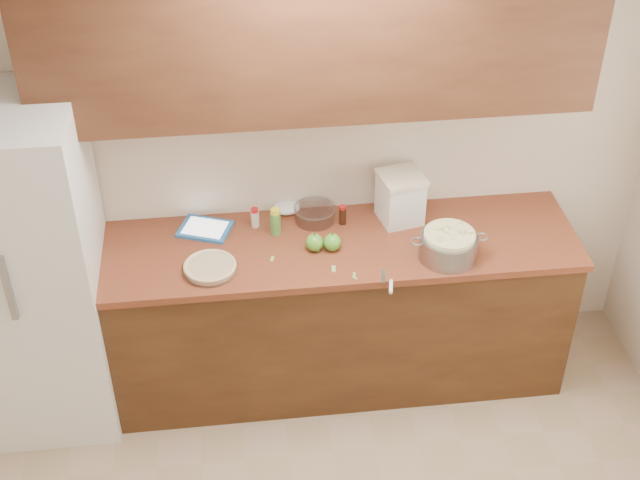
{
  "coord_description": "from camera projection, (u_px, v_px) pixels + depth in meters",
  "views": [
    {
      "loc": [
        -0.42,
        -2.09,
        3.64
      ],
      "look_at": [
        -0.0,
        1.43,
        0.98
      ],
      "focal_mm": 50.0,
      "sensor_mm": 36.0,
      "label": 1
    }
  ],
  "objects": [
    {
      "name": "fridge",
      "position": [
        28.0,
        272.0,
        4.35
      ],
      "size": [
        0.7,
        0.7,
        1.8
      ],
      "primitive_type": "cube",
      "color": "white",
      "rests_on": "ground"
    },
    {
      "name": "vanilla_bottle",
      "position": [
        343.0,
        215.0,
        4.62
      ],
      "size": [
        0.04,
        0.04,
        0.11
      ],
      "rotation": [
        0.0,
        0.0,
        0.1
      ],
      "color": "black",
      "rests_on": "counter_run"
    },
    {
      "name": "peel_d",
      "position": [
        316.0,
        250.0,
        4.46
      ],
      "size": [
        0.04,
        0.03,
        0.0
      ],
      "primitive_type": "cube",
      "rotation": [
        0.0,
        0.0,
        -0.48
      ],
      "color": "#85BB5B",
      "rests_on": "counter_run"
    },
    {
      "name": "flour_canister",
      "position": [
        400.0,
        197.0,
        4.6
      ],
      "size": [
        0.26,
        0.26,
        0.27
      ],
      "rotation": [
        0.0,
        0.0,
        0.21
      ],
      "color": "white",
      "rests_on": "counter_run"
    },
    {
      "name": "paring_knife",
      "position": [
        390.0,
        285.0,
        4.23
      ],
      "size": [
        0.06,
        0.19,
        0.02
      ],
      "rotation": [
        0.0,
        0.0,
        -0.2
      ],
      "color": "gray",
      "rests_on": "counter_run"
    },
    {
      "name": "peel_b",
      "position": [
        334.0,
        269.0,
        4.34
      ],
      "size": [
        0.03,
        0.05,
        0.0
      ],
      "primitive_type": "cube",
      "rotation": [
        0.0,
        0.0,
        -1.68
      ],
      "color": "#85BB5B",
      "rests_on": "counter_run"
    },
    {
      "name": "peel_c",
      "position": [
        355.0,
        278.0,
        4.29
      ],
      "size": [
        0.03,
        0.03,
        0.0
      ],
      "primitive_type": "cube",
      "rotation": [
        0.0,
        0.0,
        2.23
      ],
      "color": "#85BB5B",
      "rests_on": "counter_run"
    },
    {
      "name": "paper_towel",
      "position": [
        287.0,
        208.0,
        4.71
      ],
      "size": [
        0.18,
        0.16,
        0.06
      ],
      "primitive_type": "ellipsoid",
      "rotation": [
        0.0,
        0.0,
        0.41
      ],
      "color": "white",
      "rests_on": "counter_run"
    },
    {
      "name": "counter_run",
      "position": [
        320.0,
        312.0,
        4.78
      ],
      "size": [
        2.64,
        0.68,
        0.92
      ],
      "color": "#4E2F16",
      "rests_on": "ground"
    },
    {
      "name": "apple_left",
      "position": [
        314.0,
        242.0,
        4.44
      ],
      "size": [
        0.09,
        0.09,
        0.1
      ],
      "color": "#4F9A27",
      "rests_on": "counter_run"
    },
    {
      "name": "tablet",
      "position": [
        205.0,
        229.0,
        4.59
      ],
      "size": [
        0.31,
        0.27,
        0.02
      ],
      "rotation": [
        0.0,
        0.0,
        -0.37
      ],
      "color": "#2468B1",
      "rests_on": "counter_run"
    },
    {
      "name": "pie",
      "position": [
        210.0,
        268.0,
        4.32
      ],
      "size": [
        0.27,
        0.27,
        0.04
      ],
      "rotation": [
        0.0,
        0.0,
        -0.33
      ],
      "color": "silver",
      "rests_on": "counter_run"
    },
    {
      "name": "lemon_bottle",
      "position": [
        275.0,
        222.0,
        4.53
      ],
      "size": [
        0.06,
        0.06,
        0.15
      ],
      "rotation": [
        0.0,
        0.0,
        -0.19
      ],
      "color": "#4C8C38",
      "rests_on": "counter_run"
    },
    {
      "name": "peel_e",
      "position": [
        272.0,
        259.0,
        4.41
      ],
      "size": [
        0.02,
        0.04,
        0.0
      ],
      "primitive_type": "cube",
      "rotation": [
        0.0,
        0.0,
        -1.85
      ],
      "color": "#85BB5B",
      "rests_on": "counter_run"
    },
    {
      "name": "room_shell",
      "position": [
        369.0,
        410.0,
        3.11
      ],
      "size": [
        3.6,
        3.6,
        3.6
      ],
      "color": "tan",
      "rests_on": "ground"
    },
    {
      "name": "colander",
      "position": [
        449.0,
        245.0,
        4.38
      ],
      "size": [
        0.39,
        0.29,
        0.14
      ],
      "rotation": [
        0.0,
        0.0,
        -0.26
      ],
      "color": "gray",
      "rests_on": "counter_run"
    },
    {
      "name": "apple_center",
      "position": [
        332.0,
        242.0,
        4.44
      ],
      "size": [
        0.09,
        0.09,
        0.1
      ],
      "color": "#4F9A27",
      "rests_on": "counter_run"
    },
    {
      "name": "upper_cabinets",
      "position": [
        315.0,
        41.0,
        4.01
      ],
      "size": [
        2.6,
        0.34,
        0.7
      ],
      "primitive_type": "cube",
      "color": "#552F1A",
      "rests_on": "room_shell"
    },
    {
      "name": "cinnamon_shaker",
      "position": [
        255.0,
        218.0,
        4.6
      ],
      "size": [
        0.04,
        0.04,
        0.11
      ],
      "rotation": [
        0.0,
        0.0,
        0.07
      ],
      "color": "beige",
      "rests_on": "counter_run"
    },
    {
      "name": "mixing_bowl",
      "position": [
        315.0,
        213.0,
        4.64
      ],
      "size": [
        0.22,
        0.22,
        0.08
      ],
      "rotation": [
        0.0,
        0.0,
        -0.02
      ],
      "color": "silver",
      "rests_on": "counter_run"
    },
    {
      "name": "peel_a",
      "position": [
        354.0,
        274.0,
        4.31
      ],
      "size": [
        0.01,
        0.03,
        0.0
      ],
      "primitive_type": "cube",
      "rotation": [
        0.0,
        0.0,
        -1.64
      ],
      "color": "#85BB5B",
      "rests_on": "counter_run"
    }
  ]
}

